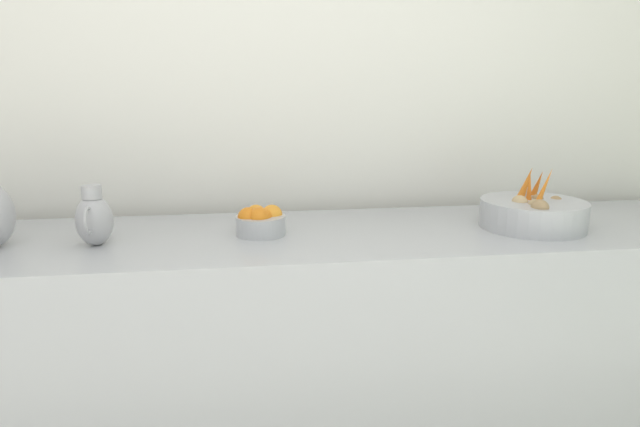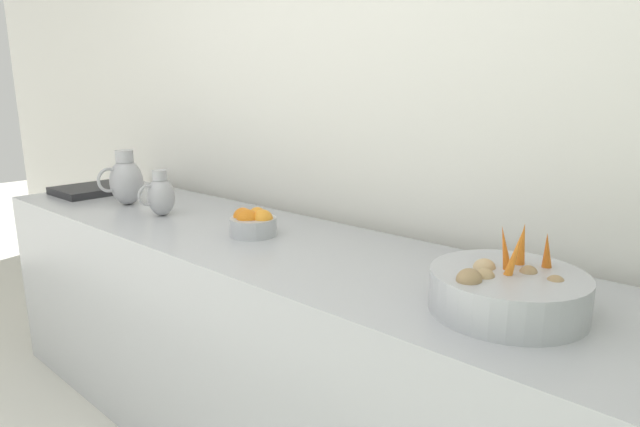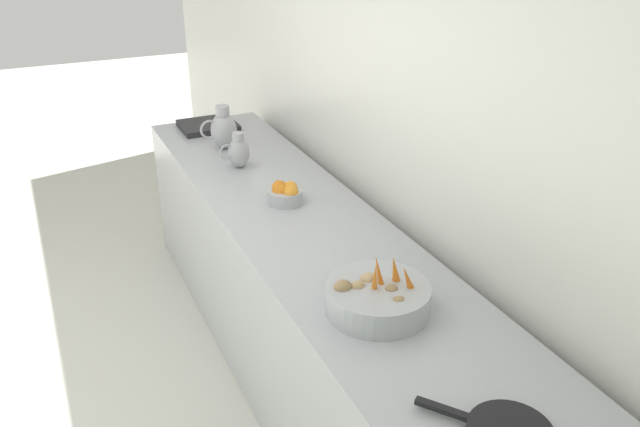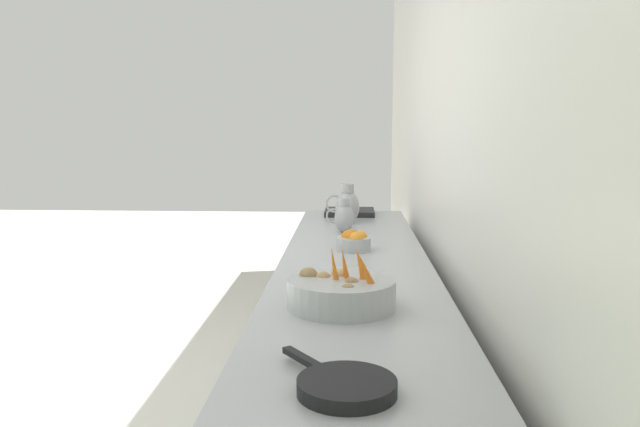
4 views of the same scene
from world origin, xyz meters
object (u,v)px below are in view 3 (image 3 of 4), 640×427
(vegetable_colander, at_px, (378,298))
(orange_bowl, at_px, (285,193))
(metal_pitcher_tall, at_px, (223,129))
(metal_pitcher_short, at_px, (238,152))

(vegetable_colander, xyz_separation_m, orange_bowl, (-0.05, -0.98, -0.01))
(vegetable_colander, height_order, orange_bowl, vegetable_colander)
(metal_pitcher_tall, xyz_separation_m, metal_pitcher_short, (0.02, 0.32, -0.03))
(vegetable_colander, height_order, metal_pitcher_tall, metal_pitcher_tall)
(orange_bowl, bearing_deg, metal_pitcher_short, -84.28)
(metal_pitcher_tall, bearing_deg, orange_bowl, 92.51)
(orange_bowl, bearing_deg, metal_pitcher_tall, -87.49)
(vegetable_colander, xyz_separation_m, metal_pitcher_short, (0.01, -1.50, 0.03))
(metal_pitcher_short, bearing_deg, orange_bowl, 95.72)
(metal_pitcher_tall, distance_m, metal_pitcher_short, 0.32)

